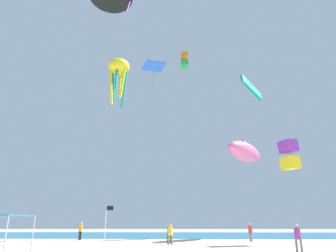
{
  "coord_description": "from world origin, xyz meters",
  "views": [
    {
      "loc": [
        2.76,
        -18.62,
        1.95
      ],
      "look_at": [
        2.06,
        9.11,
        10.96
      ],
      "focal_mm": 31.21,
      "sensor_mm": 36.0,
      "label": 1
    }
  ],
  "objects_px": {
    "person_far_shore": "(169,232)",
    "kite_box_orange": "(185,60)",
    "person_central": "(81,229)",
    "banner_flag": "(107,221)",
    "kite_diamond_blue": "(154,68)",
    "person_rightmost": "(170,232)",
    "kite_box_purple": "(289,155)",
    "kite_parafoil_teal": "(251,88)",
    "kite_octopus_yellow": "(119,69)",
    "kite_inflatable_pink": "(244,152)",
    "person_near_tent": "(250,231)",
    "person_leftmost": "(298,236)"
  },
  "relations": [
    {
      "from": "kite_diamond_blue",
      "to": "banner_flag",
      "type": "bearing_deg",
      "value": 21.6
    },
    {
      "from": "person_near_tent",
      "to": "person_central",
      "type": "height_order",
      "value": "person_central"
    },
    {
      "from": "person_near_tent",
      "to": "kite_inflatable_pink",
      "type": "distance_m",
      "value": 9.38
    },
    {
      "from": "kite_parafoil_teal",
      "to": "kite_box_orange",
      "type": "bearing_deg",
      "value": 147.06
    },
    {
      "from": "kite_box_purple",
      "to": "kite_inflatable_pink",
      "type": "bearing_deg",
      "value": -0.33
    },
    {
      "from": "person_leftmost",
      "to": "kite_parafoil_teal",
      "type": "height_order",
      "value": "kite_parafoil_teal"
    },
    {
      "from": "person_far_shore",
      "to": "kite_octopus_yellow",
      "type": "distance_m",
      "value": 19.62
    },
    {
      "from": "person_rightmost",
      "to": "kite_box_purple",
      "type": "height_order",
      "value": "kite_box_purple"
    },
    {
      "from": "kite_box_purple",
      "to": "kite_box_orange",
      "type": "bearing_deg",
      "value": 25.36
    },
    {
      "from": "person_far_shore",
      "to": "kite_octopus_yellow",
      "type": "height_order",
      "value": "kite_octopus_yellow"
    },
    {
      "from": "person_far_shore",
      "to": "kite_box_orange",
      "type": "xyz_separation_m",
      "value": [
        2.02,
        8.35,
        22.5
      ]
    },
    {
      "from": "kite_parafoil_teal",
      "to": "kite_octopus_yellow",
      "type": "bearing_deg",
      "value": 158.59
    },
    {
      "from": "person_far_shore",
      "to": "kite_octopus_yellow",
      "type": "relative_size",
      "value": 0.27
    },
    {
      "from": "person_far_shore",
      "to": "kite_diamond_blue",
      "type": "xyz_separation_m",
      "value": [
        -1.06,
        -7.35,
        12.59
      ]
    },
    {
      "from": "kite_octopus_yellow",
      "to": "kite_parafoil_teal",
      "type": "xyz_separation_m",
      "value": [
        17.59,
        6.78,
        0.52
      ]
    },
    {
      "from": "person_leftmost",
      "to": "kite_parafoil_teal",
      "type": "bearing_deg",
      "value": -55.14
    },
    {
      "from": "person_far_shore",
      "to": "banner_flag",
      "type": "bearing_deg",
      "value": -154.82
    },
    {
      "from": "person_far_shore",
      "to": "kite_diamond_blue",
      "type": "relative_size",
      "value": 0.73
    },
    {
      "from": "kite_box_orange",
      "to": "kite_parafoil_teal",
      "type": "height_order",
      "value": "kite_box_orange"
    },
    {
      "from": "person_rightmost",
      "to": "kite_octopus_yellow",
      "type": "distance_m",
      "value": 20.0
    },
    {
      "from": "kite_box_purple",
      "to": "person_far_shore",
      "type": "bearing_deg",
      "value": 65.76
    },
    {
      "from": "kite_box_purple",
      "to": "kite_octopus_yellow",
      "type": "bearing_deg",
      "value": 57.23
    },
    {
      "from": "person_rightmost",
      "to": "banner_flag",
      "type": "relative_size",
      "value": 0.54
    },
    {
      "from": "kite_parafoil_teal",
      "to": "kite_inflatable_pink",
      "type": "bearing_deg",
      "value": -166.93
    },
    {
      "from": "kite_diamond_blue",
      "to": "kite_octopus_yellow",
      "type": "height_order",
      "value": "kite_octopus_yellow"
    },
    {
      "from": "person_central",
      "to": "person_rightmost",
      "type": "relative_size",
      "value": 1.06
    },
    {
      "from": "person_central",
      "to": "person_rightmost",
      "type": "xyz_separation_m",
      "value": [
        9.58,
        -6.21,
        -0.06
      ]
    },
    {
      "from": "person_near_tent",
      "to": "person_leftmost",
      "type": "xyz_separation_m",
      "value": [
        0.55,
        -10.32,
        0.03
      ]
    },
    {
      "from": "person_near_tent",
      "to": "kite_parafoil_teal",
      "type": "height_order",
      "value": "kite_parafoil_teal"
    },
    {
      "from": "banner_flag",
      "to": "kite_parafoil_teal",
      "type": "distance_m",
      "value": 27.61
    },
    {
      "from": "kite_box_orange",
      "to": "banner_flag",
      "type": "bearing_deg",
      "value": -119.4
    },
    {
      "from": "person_near_tent",
      "to": "kite_box_purple",
      "type": "xyz_separation_m",
      "value": [
        3.31,
        -3.66,
        6.84
      ]
    },
    {
      "from": "kite_box_orange",
      "to": "kite_diamond_blue",
      "type": "xyz_separation_m",
      "value": [
        -3.07,
        -15.7,
        -9.91
      ]
    },
    {
      "from": "person_far_shore",
      "to": "kite_diamond_blue",
      "type": "bearing_deg",
      "value": -103.24
    },
    {
      "from": "person_leftmost",
      "to": "person_far_shore",
      "type": "bearing_deg",
      "value": 2.71
    },
    {
      "from": "kite_octopus_yellow",
      "to": "person_far_shore",
      "type": "bearing_deg",
      "value": -112.88
    },
    {
      "from": "person_far_shore",
      "to": "kite_inflatable_pink",
      "type": "distance_m",
      "value": 13.83
    },
    {
      "from": "person_central",
      "to": "kite_octopus_yellow",
      "type": "relative_size",
      "value": 0.3
    },
    {
      "from": "person_central",
      "to": "banner_flag",
      "type": "relative_size",
      "value": 0.58
    },
    {
      "from": "kite_diamond_blue",
      "to": "kite_octopus_yellow",
      "type": "distance_m",
      "value": 13.02
    },
    {
      "from": "person_near_tent",
      "to": "kite_box_orange",
      "type": "xyz_separation_m",
      "value": [
        -5.93,
        5.61,
        22.48
      ]
    },
    {
      "from": "kite_box_orange",
      "to": "person_central",
      "type": "bearing_deg",
      "value": -158.35
    },
    {
      "from": "kite_diamond_blue",
      "to": "kite_octopus_yellow",
      "type": "xyz_separation_m",
      "value": [
        -5.07,
        10.51,
        5.78
      ]
    },
    {
      "from": "person_leftmost",
      "to": "banner_flag",
      "type": "height_order",
      "value": "banner_flag"
    },
    {
      "from": "person_leftmost",
      "to": "person_central",
      "type": "xyz_separation_m",
      "value": [
        -17.97,
        12.0,
        0.04
      ]
    },
    {
      "from": "kite_parafoil_teal",
      "to": "person_central",
      "type": "bearing_deg",
      "value": 152.3
    },
    {
      "from": "person_central",
      "to": "person_far_shore",
      "type": "bearing_deg",
      "value": -106.61
    },
    {
      "from": "person_far_shore",
      "to": "kite_parafoil_teal",
      "type": "height_order",
      "value": "kite_parafoil_teal"
    },
    {
      "from": "person_near_tent",
      "to": "kite_inflatable_pink",
      "type": "bearing_deg",
      "value": 160.03
    },
    {
      "from": "person_leftmost",
      "to": "kite_parafoil_teal",
      "type": "xyz_separation_m",
      "value": [
        2.96,
        17.53,
        18.83
      ]
    }
  ]
}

